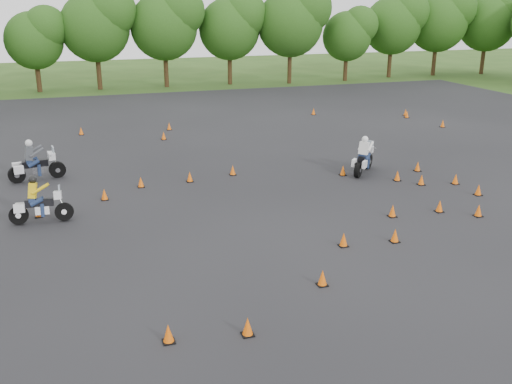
{
  "coord_description": "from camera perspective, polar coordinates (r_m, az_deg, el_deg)",
  "views": [
    {
      "loc": [
        -6.02,
        -14.68,
        7.75
      ],
      "look_at": [
        0.0,
        4.0,
        1.2
      ],
      "focal_mm": 40.0,
      "sensor_mm": 36.0,
      "label": 1
    }
  ],
  "objects": [
    {
      "name": "rider_grey",
      "position": [
        27.71,
        -21.17,
        3.04
      ],
      "size": [
        2.61,
        1.23,
        1.94
      ],
      "primitive_type": null,
      "rotation": [
        0.0,
        0.0,
        0.19
      ],
      "color": "#43464B",
      "rests_on": "ground"
    },
    {
      "name": "traffic_cones",
      "position": [
        22.42,
        -1.48,
        -1.15
      ],
      "size": [
        36.49,
        32.93,
        0.45
      ],
      "color": "#F6620A",
      "rests_on": "asphalt_pad"
    },
    {
      "name": "rider_white",
      "position": [
        27.46,
        10.73,
        3.74
      ],
      "size": [
        2.19,
        2.21,
        1.84
      ],
      "primitive_type": null,
      "rotation": [
        0.0,
        0.0,
        0.79
      ],
      "color": "silver",
      "rests_on": "ground"
    },
    {
      "name": "asphalt_pad",
      "position": [
        22.89,
        -1.54,
        -1.33
      ],
      "size": [
        62.0,
        62.0,
        0.0
      ],
      "primitive_type": "plane",
      "color": "black",
      "rests_on": "ground"
    },
    {
      "name": "rider_yellow",
      "position": [
        22.21,
        -20.81,
        -0.82
      ],
      "size": [
        2.31,
        0.83,
        1.75
      ],
      "primitive_type": null,
      "rotation": [
        0.0,
        0.0,
        -0.06
      ],
      "color": "gold",
      "rests_on": "ground"
    },
    {
      "name": "treeline",
      "position": [
        50.34,
        -8.4,
        14.69
      ],
      "size": [
        87.43,
        31.99,
        10.14
      ],
      "color": "#254D16",
      "rests_on": "ground"
    },
    {
      "name": "ground",
      "position": [
        17.66,
        4.02,
        -7.63
      ],
      "size": [
        140.0,
        140.0,
        0.0
      ],
      "primitive_type": "plane",
      "color": "#2D5119",
      "rests_on": "ground"
    }
  ]
}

